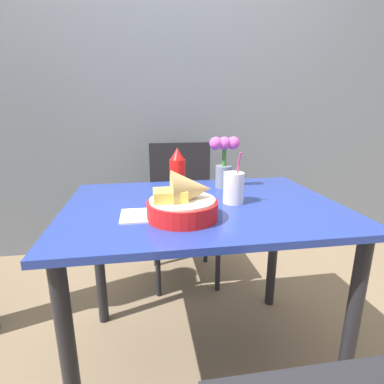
# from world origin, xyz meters

# --- Properties ---
(ground_plane) EXTENTS (12.00, 12.00, 0.00)m
(ground_plane) POSITION_xyz_m (0.00, 0.00, 0.00)
(ground_plane) COLOR #7A664C
(wall_window) EXTENTS (7.00, 0.06, 2.60)m
(wall_window) POSITION_xyz_m (0.00, 1.20, 1.30)
(wall_window) COLOR slate
(wall_window) RESTS_ON ground_plane
(dining_table) EXTENTS (1.04, 0.76, 0.73)m
(dining_table) POSITION_xyz_m (0.00, 0.00, 0.62)
(dining_table) COLOR #233893
(dining_table) RESTS_ON ground_plane
(chair_far_window) EXTENTS (0.40, 0.40, 0.87)m
(chair_far_window) POSITION_xyz_m (0.02, 0.77, 0.51)
(chair_far_window) COLOR black
(chair_far_window) RESTS_ON ground_plane
(food_basket) EXTENTS (0.24, 0.24, 0.16)m
(food_basket) POSITION_xyz_m (-0.09, -0.15, 0.79)
(food_basket) COLOR red
(food_basket) RESTS_ON dining_table
(ketchup_bottle) EXTENTS (0.06, 0.06, 0.21)m
(ketchup_bottle) POSITION_xyz_m (-0.09, 0.05, 0.83)
(ketchup_bottle) COLOR red
(ketchup_bottle) RESTS_ON dining_table
(drink_cup) EXTENTS (0.08, 0.08, 0.20)m
(drink_cup) POSITION_xyz_m (0.12, -0.01, 0.79)
(drink_cup) COLOR silver
(drink_cup) RESTS_ON dining_table
(flower_vase) EXTENTS (0.14, 0.08, 0.23)m
(flower_vase) POSITION_xyz_m (0.14, 0.22, 0.86)
(flower_vase) COLOR gray
(flower_vase) RESTS_ON dining_table
(napkin) EXTENTS (0.17, 0.14, 0.01)m
(napkin) POSITION_xyz_m (-0.22, -0.11, 0.73)
(napkin) COLOR white
(napkin) RESTS_ON dining_table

